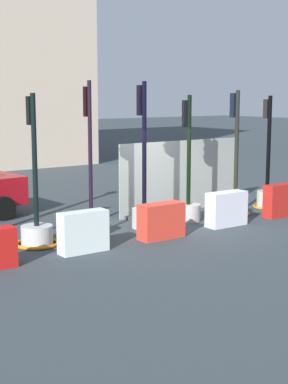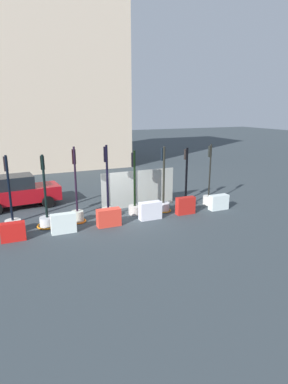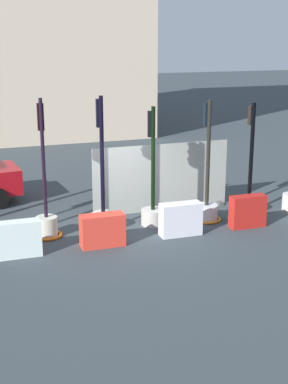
{
  "view_description": "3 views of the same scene",
  "coord_description": "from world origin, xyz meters",
  "px_view_note": "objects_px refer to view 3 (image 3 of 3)",
  "views": [
    {
      "loc": [
        -9.43,
        -11.49,
        3.37
      ],
      "look_at": [
        -0.58,
        0.53,
        0.88
      ],
      "focal_mm": 54.66,
      "sensor_mm": 36.0,
      "label": 1
    },
    {
      "loc": [
        -5.46,
        -14.5,
        5.46
      ],
      "look_at": [
        1.21,
        0.19,
        1.17
      ],
      "focal_mm": 29.83,
      "sensor_mm": 36.0,
      "label": 2
    },
    {
      "loc": [
        -4.65,
        -13.75,
        5.25
      ],
      "look_at": [
        0.3,
        -0.11,
        1.11
      ],
      "focal_mm": 51.92,
      "sensor_mm": 36.0,
      "label": 3
    }
  ],
  "objects_px": {
    "traffic_light_3": "(103,203)",
    "traffic_light_4": "(153,202)",
    "traffic_light_6": "(249,194)",
    "construction_barrier_4": "(248,211)",
    "construction_barrier_1": "(18,239)",
    "traffic_light_5": "(207,199)",
    "construction_barrier_2": "(102,230)",
    "construction_barrier_3": "(181,219)",
    "traffic_light_2": "(46,216)"
  },
  "relations": [
    {
      "from": "traffic_light_5",
      "to": "construction_barrier_1",
      "type": "xyz_separation_m",
      "value": [
        -5.53,
        -0.95,
        -0.18
      ]
    },
    {
      "from": "traffic_light_5",
      "to": "construction_barrier_4",
      "type": "distance_m",
      "value": 1.26
    },
    {
      "from": "traffic_light_5",
      "to": "traffic_light_3",
      "type": "bearing_deg",
      "value": 176.4
    },
    {
      "from": "traffic_light_5",
      "to": "construction_barrier_2",
      "type": "xyz_separation_m",
      "value": [
        -3.42,
        -0.97,
        -0.2
      ]
    },
    {
      "from": "traffic_light_4",
      "to": "traffic_light_6",
      "type": "xyz_separation_m",
      "value": [
        3.11,
        -0.01,
        -0.07
      ]
    },
    {
      "from": "traffic_light_5",
      "to": "construction_barrier_3",
      "type": "distance_m",
      "value": 1.53
    },
    {
      "from": "construction_barrier_1",
      "to": "construction_barrier_2",
      "type": "relative_size",
      "value": 0.97
    },
    {
      "from": "traffic_light_2",
      "to": "construction_barrier_4",
      "type": "xyz_separation_m",
      "value": [
        5.46,
        -1.15,
        -0.13
      ]
    },
    {
      "from": "traffic_light_3",
      "to": "construction_barrier_1",
      "type": "height_order",
      "value": "traffic_light_3"
    },
    {
      "from": "traffic_light_2",
      "to": "construction_barrier_1",
      "type": "bearing_deg",
      "value": -127.78
    },
    {
      "from": "construction_barrier_2",
      "to": "traffic_light_3",
      "type": "bearing_deg",
      "value": 73.32
    },
    {
      "from": "construction_barrier_2",
      "to": "construction_barrier_4",
      "type": "height_order",
      "value": "construction_barrier_4"
    },
    {
      "from": "traffic_light_4",
      "to": "construction_barrier_1",
      "type": "distance_m",
      "value": 4.08
    },
    {
      "from": "traffic_light_2",
      "to": "construction_barrier_1",
      "type": "relative_size",
      "value": 3.36
    },
    {
      "from": "traffic_light_2",
      "to": "traffic_light_5",
      "type": "xyz_separation_m",
      "value": [
        4.64,
        -0.21,
        0.04
      ]
    },
    {
      "from": "traffic_light_5",
      "to": "traffic_light_6",
      "type": "bearing_deg",
      "value": 5.78
    },
    {
      "from": "construction_barrier_4",
      "to": "construction_barrier_3",
      "type": "bearing_deg",
      "value": 178.95
    },
    {
      "from": "traffic_light_5",
      "to": "construction_barrier_3",
      "type": "relative_size",
      "value": 3.07
    },
    {
      "from": "construction_barrier_1",
      "to": "construction_barrier_4",
      "type": "xyz_separation_m",
      "value": [
        6.35,
        0.0,
        0.01
      ]
    },
    {
      "from": "traffic_light_3",
      "to": "construction_barrier_2",
      "type": "xyz_separation_m",
      "value": [
        -0.35,
        -1.16,
        -0.36
      ]
    },
    {
      "from": "traffic_light_3",
      "to": "construction_barrier_4",
      "type": "distance_m",
      "value": 4.07
    },
    {
      "from": "traffic_light_6",
      "to": "construction_barrier_3",
      "type": "distance_m",
      "value": 2.92
    },
    {
      "from": "traffic_light_3",
      "to": "construction_barrier_1",
      "type": "distance_m",
      "value": 2.74
    },
    {
      "from": "traffic_light_5",
      "to": "construction_barrier_1",
      "type": "distance_m",
      "value": 5.62
    },
    {
      "from": "construction_barrier_4",
      "to": "traffic_light_5",
      "type": "bearing_deg",
      "value": 131.07
    },
    {
      "from": "traffic_light_4",
      "to": "traffic_light_3",
      "type": "bearing_deg",
      "value": 178.8
    },
    {
      "from": "traffic_light_4",
      "to": "construction_barrier_3",
      "type": "bearing_deg",
      "value": -69.5
    },
    {
      "from": "traffic_light_4",
      "to": "construction_barrier_3",
      "type": "height_order",
      "value": "traffic_light_4"
    },
    {
      "from": "traffic_light_6",
      "to": "construction_barrier_4",
      "type": "distance_m",
      "value": 1.3
    },
    {
      "from": "traffic_light_3",
      "to": "traffic_light_5",
      "type": "distance_m",
      "value": 3.08
    },
    {
      "from": "traffic_light_3",
      "to": "construction_barrier_3",
      "type": "relative_size",
      "value": 3.25
    },
    {
      "from": "construction_barrier_1",
      "to": "traffic_light_3",
      "type": "bearing_deg",
      "value": 24.81
    },
    {
      "from": "traffic_light_3",
      "to": "construction_barrier_2",
      "type": "distance_m",
      "value": 1.27
    },
    {
      "from": "traffic_light_3",
      "to": "traffic_light_4",
      "type": "height_order",
      "value": "traffic_light_3"
    },
    {
      "from": "construction_barrier_1",
      "to": "construction_barrier_3",
      "type": "distance_m",
      "value": 4.32
    },
    {
      "from": "traffic_light_3",
      "to": "construction_barrier_1",
      "type": "xyz_separation_m",
      "value": [
        -2.46,
        -1.14,
        -0.33
      ]
    },
    {
      "from": "traffic_light_3",
      "to": "construction_barrier_2",
      "type": "relative_size",
      "value": 3.27
    },
    {
      "from": "traffic_light_4",
      "to": "traffic_light_5",
      "type": "distance_m",
      "value": 1.62
    },
    {
      "from": "traffic_light_2",
      "to": "traffic_light_5",
      "type": "bearing_deg",
      "value": -2.55
    },
    {
      "from": "construction_barrier_2",
      "to": "traffic_light_5",
      "type": "bearing_deg",
      "value": 15.86
    },
    {
      "from": "construction_barrier_3",
      "to": "construction_barrier_4",
      "type": "height_order",
      "value": "construction_barrier_4"
    },
    {
      "from": "traffic_light_2",
      "to": "construction_barrier_3",
      "type": "distance_m",
      "value": 3.6
    },
    {
      "from": "traffic_light_2",
      "to": "traffic_light_3",
      "type": "distance_m",
      "value": 1.58
    },
    {
      "from": "construction_barrier_3",
      "to": "construction_barrier_4",
      "type": "bearing_deg",
      "value": -1.05
    },
    {
      "from": "construction_barrier_3",
      "to": "traffic_light_5",
      "type": "bearing_deg",
      "value": 36.71
    },
    {
      "from": "construction_barrier_1",
      "to": "construction_barrier_4",
      "type": "bearing_deg",
      "value": 0.03
    },
    {
      "from": "traffic_light_4",
      "to": "construction_barrier_1",
      "type": "xyz_separation_m",
      "value": [
        -3.92,
        -1.11,
        -0.21
      ]
    },
    {
      "from": "traffic_light_3",
      "to": "traffic_light_5",
      "type": "xyz_separation_m",
      "value": [
        3.07,
        -0.19,
        -0.16
      ]
    },
    {
      "from": "construction_barrier_2",
      "to": "construction_barrier_3",
      "type": "bearing_deg",
      "value": 1.69
    },
    {
      "from": "traffic_light_3",
      "to": "traffic_light_4",
      "type": "distance_m",
      "value": 1.46
    }
  ]
}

